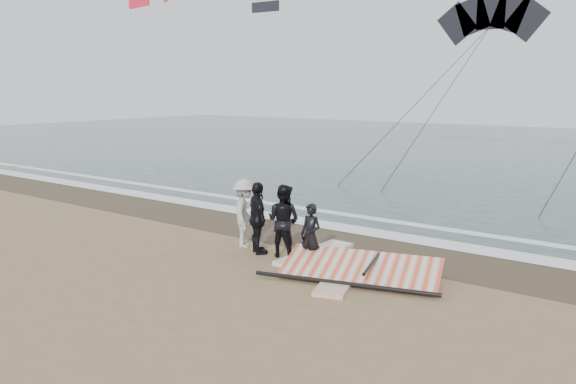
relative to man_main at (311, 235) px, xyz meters
name	(u,v)px	position (x,y,z in m)	size (l,w,h in m)	color
ground	(263,292)	(0.17, -2.12, -0.79)	(120.00, 120.00, 0.00)	#8C704C
sea	(559,153)	(0.17, 30.88, -0.78)	(120.00, 54.00, 0.02)	#233838
wet_sand	(362,245)	(0.17, 2.38, -0.78)	(120.00, 2.80, 0.01)	#4C3D2B
foam_near	(384,234)	(0.17, 3.78, -0.76)	(120.00, 0.90, 0.01)	white
foam_far	(407,223)	(0.17, 5.48, -0.76)	(120.00, 0.45, 0.01)	white
man_main	(311,235)	(0.00, 0.00, 0.00)	(0.58, 0.38, 1.58)	black
board_white	(340,278)	(1.17, -0.52, -0.74)	(0.68, 2.42, 0.10)	silver
board_cream	(315,254)	(-0.36, 0.76, -0.74)	(0.72, 2.68, 0.11)	beige
trio_cluster	(260,217)	(-1.79, 0.26, 0.17)	(2.54, 1.54, 1.94)	black
sail_rig	(361,269)	(1.42, 0.00, -0.60)	(4.09, 2.59, 0.49)	black
kite_dark	(490,22)	(-2.96, 23.70, 7.46)	(7.28, 7.01, 15.93)	black
distant_kites	(190,0)	(-31.95, 27.88, 11.73)	(17.58, 4.12, 3.06)	red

